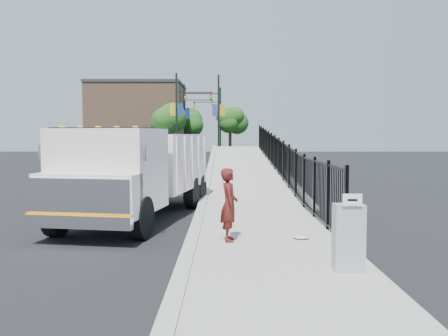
{
  "coord_description": "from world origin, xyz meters",
  "views": [
    {
      "loc": [
        0.78,
        -13.19,
        2.68
      ],
      "look_at": [
        0.78,
        2.0,
        1.62
      ],
      "focal_mm": 40.0,
      "sensor_mm": 36.0,
      "label": 1
    }
  ],
  "objects": [
    {
      "name": "tree_1",
      "position": [
        1.44,
        41.79,
        3.92
      ],
      "size": [
        2.31,
        2.31,
        5.15
      ],
      "color": "#382314",
      "rests_on": "ground"
    },
    {
      "name": "tree_0",
      "position": [
        -4.27,
        35.39,
        3.97
      ],
      "size": [
        3.08,
        3.08,
        5.54
      ],
      "color": "#382314",
      "rests_on": "ground"
    },
    {
      "name": "light_pole_1",
      "position": [
        -0.04,
        32.72,
        4.36
      ],
      "size": [
        3.78,
        0.22,
        8.0
      ],
      "color": "black",
      "rests_on": "ground"
    },
    {
      "name": "ramp",
      "position": [
        2.12,
        16.0,
        0.0
      ],
      "size": [
        3.95,
        24.06,
        3.19
      ],
      "primitive_type": "cube",
      "rotation": [
        0.06,
        0.0,
        0.0
      ],
      "color": "#9E998E",
      "rests_on": "ground"
    },
    {
      "name": "light_pole_2",
      "position": [
        -3.28,
        41.64,
        4.36
      ],
      "size": [
        3.77,
        0.22,
        8.0
      ],
      "color": "black",
      "rests_on": "ground"
    },
    {
      "name": "building",
      "position": [
        -9.0,
        44.0,
        4.0
      ],
      "size": [
        10.0,
        10.0,
        8.0
      ],
      "primitive_type": "cube",
      "color": "#8C664C",
      "rests_on": "ground"
    },
    {
      "name": "arrow_sign",
      "position": [
        3.1,
        -4.25,
        1.48
      ],
      "size": [
        0.35,
        0.04,
        0.22
      ],
      "primitive_type": "cube",
      "color": "white",
      "rests_on": "utility_cabinet"
    },
    {
      "name": "light_pole_0",
      "position": [
        -3.14,
        31.32,
        4.36
      ],
      "size": [
        3.78,
        0.22,
        8.0
      ],
      "color": "black",
      "rests_on": "ground"
    },
    {
      "name": "curb",
      "position": [
        0.0,
        -2.0,
        0.08
      ],
      "size": [
        0.3,
        12.0,
        0.16
      ],
      "primitive_type": "cube",
      "color": "#ADAAA3",
      "rests_on": "ground"
    },
    {
      "name": "ground",
      "position": [
        0.0,
        0.0,
        0.0
      ],
      "size": [
        120.0,
        120.0,
        0.0
      ],
      "primitive_type": "plane",
      "color": "black",
      "rests_on": "ground"
    },
    {
      "name": "light_pole_3",
      "position": [
        0.04,
        45.23,
        4.36
      ],
      "size": [
        3.78,
        0.22,
        8.0
      ],
      "color": "black",
      "rests_on": "ground"
    },
    {
      "name": "debris",
      "position": [
        2.66,
        -1.23,
        0.17
      ],
      "size": [
        0.4,
        0.4,
        0.1
      ],
      "primitive_type": "ellipsoid",
      "color": "silver",
      "rests_on": "sidewalk"
    },
    {
      "name": "iron_fence",
      "position": [
        3.55,
        12.0,
        0.9
      ],
      "size": [
        0.1,
        28.0,
        1.8
      ],
      "primitive_type": "cube",
      "color": "black",
      "rests_on": "ground"
    },
    {
      "name": "tree_2",
      "position": [
        -3.59,
        49.71,
        3.97
      ],
      "size": [
        3.33,
        3.33,
        5.66
      ],
      "color": "#382314",
      "rests_on": "ground"
    },
    {
      "name": "utility_cabinet",
      "position": [
        3.1,
        -4.03,
        0.75
      ],
      "size": [
        0.55,
        0.4,
        1.25
      ],
      "primitive_type": "cube",
      "color": "gray",
      "rests_on": "sidewalk"
    },
    {
      "name": "sidewalk",
      "position": [
        1.93,
        -2.0,
        0.06
      ],
      "size": [
        3.55,
        12.0,
        0.12
      ],
      "primitive_type": "cube",
      "color": "#9E998E",
      "rests_on": "ground"
    },
    {
      "name": "truck",
      "position": [
        -1.95,
        2.29,
        1.61
      ],
      "size": [
        4.06,
        8.69,
        2.86
      ],
      "rotation": [
        0.0,
        0.0,
        -0.17
      ],
      "color": "black",
      "rests_on": "ground"
    },
    {
      "name": "worker",
      "position": [
        0.9,
        -1.46,
        0.99
      ],
      "size": [
        0.44,
        0.65,
        1.74
      ],
      "primitive_type": "imported",
      "rotation": [
        0.0,
        0.0,
        1.61
      ],
      "color": "#521512",
      "rests_on": "sidewalk"
    }
  ]
}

